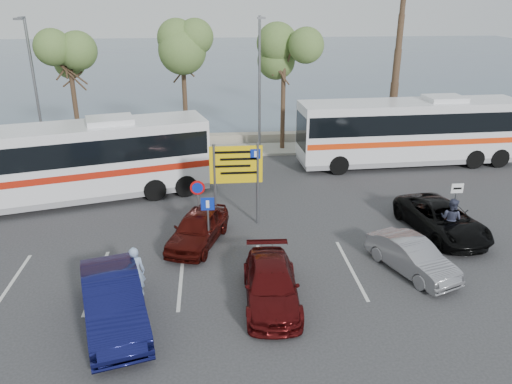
{
  "coord_description": "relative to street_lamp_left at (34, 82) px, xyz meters",
  "views": [
    {
      "loc": [
        0.03,
        -16.37,
        9.22
      ],
      "look_at": [
        1.81,
        3.0,
        1.53
      ],
      "focal_mm": 35.0,
      "sensor_mm": 36.0,
      "label": 1
    }
  ],
  "objects": [
    {
      "name": "sea",
      "position": [
        10.0,
        46.48,
        -4.59
      ],
      "size": [
        140.0,
        140.0,
        0.0
      ],
      "primitive_type": "plane",
      "color": "#475772",
      "rests_on": "ground"
    },
    {
      "name": "sign_taxi",
      "position": [
        19.8,
        -12.03,
        -3.18
      ],
      "size": [
        0.5,
        0.07,
        2.2
      ],
      "color": "slate",
      "rests_on": "ground"
    },
    {
      "name": "seawall",
      "position": [
        10.0,
        2.48,
        -4.3
      ],
      "size": [
        48.0,
        0.8,
        0.6
      ],
      "primitive_type": "cube",
      "color": "#A39983",
      "rests_on": "ground"
    },
    {
      "name": "car_blue",
      "position": [
        6.97,
        -17.02,
        -3.82
      ],
      "size": [
        2.83,
        4.98,
        1.55
      ],
      "primitive_type": "imported",
      "rotation": [
        0.0,
        0.0,
        0.27
      ],
      "color": "#0E1042",
      "rests_on": "ground"
    },
    {
      "name": "lane_markings",
      "position": [
        8.86,
        -14.52,
        -4.6
      ],
      "size": [
        12.02,
        4.2,
        0.01
      ],
      "primitive_type": null,
      "color": "silver",
      "rests_on": "ground"
    },
    {
      "name": "car_red",
      "position": [
        9.37,
        -12.02,
        -3.93
      ],
      "size": [
        2.83,
        4.25,
        1.34
      ],
      "primitive_type": "imported",
      "rotation": [
        0.0,
        0.0,
        -0.35
      ],
      "color": "#400C09",
      "rests_on": "ground"
    },
    {
      "name": "street_lamp_left",
      "position": [
        0.0,
        0.0,
        0.0
      ],
      "size": [
        0.45,
        1.15,
        8.01
      ],
      "color": "slate",
      "rests_on": "kerb_strip"
    },
    {
      "name": "tree_mid",
      "position": [
        8.5,
        0.48,
        2.06
      ],
      "size": [
        3.2,
        3.2,
        8.0
      ],
      "color": "#382619",
      "rests_on": "kerb_strip"
    },
    {
      "name": "tree_right",
      "position": [
        14.5,
        0.48,
        1.57
      ],
      "size": [
        3.2,
        3.2,
        7.4
      ],
      "color": "#382619",
      "rests_on": "kerb_strip"
    },
    {
      "name": "suv_black",
      "position": [
        19.36,
        -12.02,
        -3.94
      ],
      "size": [
        2.87,
        5.02,
        1.32
      ],
      "primitive_type": "imported",
      "rotation": [
        0.0,
        0.0,
        0.15
      ],
      "color": "black",
      "rests_on": "ground"
    },
    {
      "name": "car_silver_b",
      "position": [
        16.96,
        -14.88,
        -3.99
      ],
      "size": [
        2.57,
        3.91,
        1.22
      ],
      "primitive_type": "imported",
      "rotation": [
        0.0,
        0.0,
        0.38
      ],
      "color": "gray",
      "rests_on": "ground"
    },
    {
      "name": "coach_bus_right",
      "position": [
        21.3,
        -3.02,
        -2.77
      ],
      "size": [
        12.74,
        3.26,
        3.94
      ],
      "color": "silver",
      "rests_on": "ground"
    },
    {
      "name": "direction_sign",
      "position": [
        11.0,
        -10.32,
        -2.17
      ],
      "size": [
        2.2,
        0.12,
        3.6
      ],
      "color": "slate",
      "rests_on": "ground"
    },
    {
      "name": "kerb_strip",
      "position": [
        10.0,
        0.48,
        -4.52
      ],
      "size": [
        44.0,
        2.4,
        0.15
      ],
      "primitive_type": "cube",
      "color": "gray",
      "rests_on": "ground"
    },
    {
      "name": "sign_no_stop",
      "position": [
        9.4,
        -11.13,
        -3.02
      ],
      "size": [
        0.6,
        0.08,
        2.35
      ],
      "color": "slate",
      "rests_on": "ground"
    },
    {
      "name": "car_maroon",
      "position": [
        11.77,
        -16.28,
        -3.99
      ],
      "size": [
        1.89,
        4.28,
        1.22
      ],
      "primitive_type": "imported",
      "rotation": [
        0.0,
        0.0,
        -0.04
      ],
      "color": "#4D0C0D",
      "rests_on": "ground"
    },
    {
      "name": "coach_bus_left",
      "position": [
        3.5,
        -7.02,
        -2.78
      ],
      "size": [
        12.87,
        5.89,
        3.93
      ],
      "color": "silver",
      "rests_on": "ground"
    },
    {
      "name": "street_lamp_right",
      "position": [
        13.0,
        0.0,
        0.0
      ],
      "size": [
        0.45,
        1.15,
        8.01
      ],
      "color": "slate",
      "rests_on": "kerb_strip"
    },
    {
      "name": "sign_parking",
      "position": [
        9.8,
        -12.73,
        -3.13
      ],
      "size": [
        0.5,
        0.07,
        2.25
      ],
      "color": "slate",
      "rests_on": "ground"
    },
    {
      "name": "pedestrian_near",
      "position": [
        7.41,
        -15.52,
        -3.72
      ],
      "size": [
        0.68,
        0.48,
        1.76
      ],
      "primitive_type": "imported",
      "rotation": [
        0.0,
        0.0,
        3.24
      ],
      "color": "#88A1C6",
      "rests_on": "ground"
    },
    {
      "name": "pedestrian_far",
      "position": [
        19.47,
        -12.52,
        -3.72
      ],
      "size": [
        1.06,
        1.08,
        1.76
      ],
      "primitive_type": "imported",
      "rotation": [
        0.0,
        0.0,
        2.29
      ],
      "color": "#373B53",
      "rests_on": "ground"
    },
    {
      "name": "ground",
      "position": [
        10.0,
        -13.52,
        -4.6
      ],
      "size": [
        120.0,
        120.0,
        0.0
      ],
      "primitive_type": "plane",
      "color": "#2F2F31",
      "rests_on": "ground"
    },
    {
      "name": "tree_left",
      "position": [
        2.0,
        0.48,
        1.41
      ],
      "size": [
        3.2,
        3.2,
        7.2
      ],
      "color": "#382619",
      "rests_on": "kerb_strip"
    }
  ]
}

